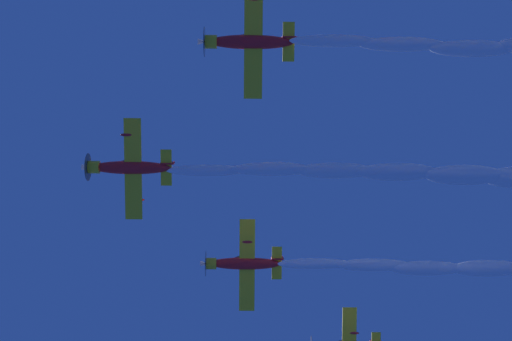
# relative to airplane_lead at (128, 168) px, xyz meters

# --- Properties ---
(airplane_lead) EXTENTS (8.20, 8.17, 3.69)m
(airplane_lead) POSITION_rel_airplane_lead_xyz_m (0.00, 0.00, 0.00)
(airplane_lead) COLOR red
(airplane_left_wingman) EXTENTS (8.18, 8.09, 3.85)m
(airplane_left_wingman) POSITION_rel_airplane_lead_xyz_m (-2.42, 15.82, 1.30)
(airplane_left_wingman) COLOR red
(airplane_right_wingman) EXTENTS (8.18, 7.98, 4.19)m
(airplane_right_wingman) POSITION_rel_airplane_lead_xyz_m (-15.13, -3.43, 0.72)
(airplane_right_wingman) COLOR red
(smoke_trail_lead) EXTENTS (31.10, 21.96, 2.44)m
(smoke_trail_lead) POSITION_rel_airplane_lead_xyz_m (-21.45, 14.70, -0.55)
(smoke_trail_lead) COLOR white
(smoke_trail_right_wingman) EXTENTS (31.20, 22.32, 2.44)m
(smoke_trail_right_wingman) POSITION_rel_airplane_lead_xyz_m (-36.54, 11.50, 0.15)
(smoke_trail_right_wingman) COLOR white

